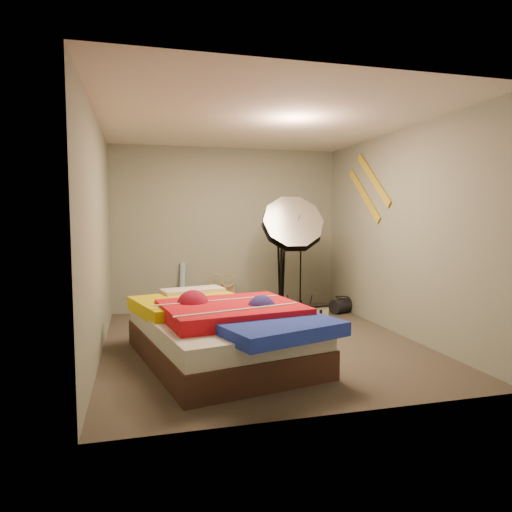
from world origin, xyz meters
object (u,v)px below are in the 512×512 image
object	(u,v)px
camera_case	(317,315)
bed	(221,330)
tote_bag	(222,297)
wrapping_roll	(182,288)
photo_umbrella	(292,226)
camera_tripod	(281,266)
duffel_bag	(342,306)

from	to	relation	value
camera_case	bed	world-z (taller)	bed
tote_bag	camera_case	distance (m)	1.64
wrapping_roll	tote_bag	bearing A→B (deg)	0.00
tote_bag	bed	world-z (taller)	bed
photo_umbrella	camera_tripod	bearing A→B (deg)	103.37
photo_umbrella	camera_tripod	size ratio (longest dim) A/B	1.44
duffel_bag	bed	size ratio (longest dim) A/B	0.15
duffel_bag	camera_tripod	world-z (taller)	camera_tripod
camera_case	bed	bearing A→B (deg)	-152.29
tote_bag	bed	distance (m)	2.46
camera_case	camera_tripod	size ratio (longest dim) A/B	0.19
tote_bag	photo_umbrella	distance (m)	1.64
duffel_bag	bed	distance (m)	2.80
wrapping_roll	camera_tripod	xyz separation A→B (m)	(1.38, -0.60, 0.36)
camera_case	photo_umbrella	size ratio (longest dim) A/B	0.13
camera_case	photo_umbrella	bearing A→B (deg)	113.67
duffel_bag	photo_umbrella	size ratio (longest dim) A/B	0.19
wrapping_roll	camera_case	xyz separation A→B (m)	(1.69, -1.23, -0.25)
bed	wrapping_roll	bearing A→B (deg)	93.92
duffel_bag	bed	world-z (taller)	bed
camera_tripod	wrapping_roll	bearing A→B (deg)	156.67
wrapping_roll	photo_umbrella	xyz separation A→B (m)	(1.45, -0.87, 0.95)
tote_bag	photo_umbrella	size ratio (longest dim) A/B	0.23
bed	duffel_bag	bearing A→B (deg)	39.19
camera_tripod	duffel_bag	bearing A→B (deg)	-3.40
bed	tote_bag	bearing A→B (deg)	79.53
wrapping_roll	bed	world-z (taller)	wrapping_roll
duffel_bag	tote_bag	bearing A→B (deg)	137.67
tote_bag	duffel_bag	world-z (taller)	tote_bag
bed	photo_umbrella	xyz separation A→B (m)	(1.28, 1.55, 1.02)
camera_case	wrapping_roll	bearing A→B (deg)	133.74
wrapping_roll	camera_tripod	world-z (taller)	camera_tripod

